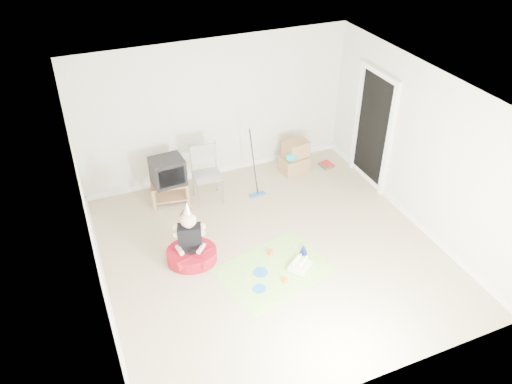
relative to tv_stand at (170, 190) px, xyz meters
name	(u,v)px	position (x,y,z in m)	size (l,w,h in m)	color
ground	(272,252)	(1.10, -1.91, -0.24)	(5.00, 5.00, 0.00)	tan
doorway_recess	(373,131)	(3.58, -0.71, 0.78)	(0.02, 0.90, 2.05)	black
tv_stand	(170,190)	(0.00, 0.00, 0.00)	(0.69, 0.49, 0.40)	olive
crt_tv	(168,171)	(0.00, 0.00, 0.39)	(0.54, 0.45, 0.47)	black
folding_chair	(207,176)	(0.63, -0.20, 0.26)	(0.50, 0.48, 1.04)	gray
cardboard_boxes	(295,157)	(2.45, 0.08, 0.06)	(0.55, 0.45, 0.63)	#9D754B
floor_mop	(258,183)	(1.48, -0.41, 0.02)	(0.29, 0.39, 1.17)	#2362B1
book_pile	(327,165)	(3.12, -0.01, -0.21)	(0.25, 0.30, 0.06)	#26724B
seated_woman	(191,249)	(-0.10, -1.62, 0.00)	(0.94, 0.94, 1.09)	#AA0F1F
party_mat	(275,270)	(0.97, -2.29, -0.24)	(1.57, 1.14, 0.01)	#FF3595
birthday_cake	(300,266)	(1.33, -2.40, -0.20)	(0.41, 0.40, 0.15)	silver
blue_plate_near	(261,272)	(0.76, -2.27, -0.23)	(0.22, 0.22, 0.01)	blue
blue_plate_far	(259,289)	(0.61, -2.56, -0.23)	(0.19, 0.19, 0.01)	blue
orange_cup_near	(271,253)	(1.06, -1.97, -0.19)	(0.08, 0.08, 0.09)	orange
orange_cup_far	(285,280)	(1.01, -2.58, -0.20)	(0.07, 0.07, 0.08)	orange
blue_party_hat	(304,249)	(1.53, -2.12, -0.15)	(0.12, 0.12, 0.18)	#16239F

